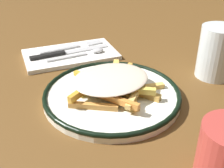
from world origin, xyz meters
TOP-DOWN VIEW (x-y plane):
  - ground_plane at (0.00, 0.00)m, footprint 2.60×2.60m
  - plate at (0.00, 0.00)m, footprint 0.28×0.28m
  - fries_heap at (-0.01, 0.00)m, footprint 0.19×0.20m
  - napkin at (-0.23, -0.03)m, footprint 0.14×0.24m
  - fork at (-0.26, -0.02)m, footprint 0.04×0.18m
  - knife at (-0.23, -0.05)m, footprint 0.03×0.21m
  - spoon at (-0.20, 0.01)m, footprint 0.03×0.15m
  - water_glass at (-0.01, 0.25)m, footprint 0.08×0.08m

SIDE VIEW (x-z plane):
  - ground_plane at x=0.00m, z-range 0.00..0.00m
  - napkin at x=-0.23m, z-range 0.00..0.01m
  - plate at x=0.00m, z-range 0.00..0.02m
  - fork at x=-0.26m, z-range 0.01..0.02m
  - knife at x=-0.23m, z-range 0.01..0.02m
  - spoon at x=-0.20m, z-range 0.01..0.02m
  - fries_heap at x=-0.01m, z-range 0.02..0.05m
  - water_glass at x=-0.01m, z-range 0.00..0.12m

